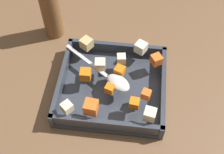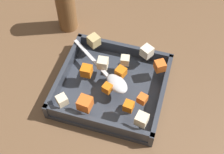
{
  "view_description": "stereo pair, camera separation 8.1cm",
  "coord_description": "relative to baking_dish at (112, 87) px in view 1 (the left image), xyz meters",
  "views": [
    {
      "loc": [
        -0.04,
        0.47,
        0.72
      ],
      "look_at": [
        0.02,
        -0.0,
        0.06
      ],
      "focal_mm": 48.98,
      "sensor_mm": 36.0,
      "label": 1
    },
    {
      "loc": [
        -0.12,
        0.45,
        0.72
      ],
      "look_at": [
        0.02,
        -0.0,
        0.06
      ],
      "focal_mm": 48.98,
      "sensor_mm": 36.0,
      "label": 2
    }
  ],
  "objects": [
    {
      "name": "ground_plane",
      "position": [
        -0.02,
        0.0,
        -0.02
      ],
      "size": [
        4.0,
        4.0,
        0.0
      ],
      "primitive_type": "plane",
      "color": "brown"
    },
    {
      "name": "baking_dish",
      "position": [
        0.0,
        0.0,
        0.0
      ],
      "size": [
        0.29,
        0.27,
        0.05
      ],
      "color": "#333842",
      "rests_on": "ground_plane"
    },
    {
      "name": "carrot_chunk_front_center",
      "position": [
        -0.09,
        0.04,
        0.05
      ],
      "size": [
        0.03,
        0.03,
        0.02
      ],
      "primitive_type": "cube",
      "rotation": [
        0.0,
        0.0,
        1.27
      ],
      "color": "orange",
      "rests_on": "baking_dish"
    },
    {
      "name": "carrot_chunk_corner_se",
      "position": [
        0.04,
        0.1,
        0.05
      ],
      "size": [
        0.04,
        0.04,
        0.03
      ],
      "primitive_type": "cube",
      "rotation": [
        0.0,
        0.0,
        6.19
      ],
      "color": "orange",
      "rests_on": "baking_dish"
    },
    {
      "name": "carrot_chunk_corner_nw",
      "position": [
        0.07,
        0.01,
        0.05
      ],
      "size": [
        0.03,
        0.03,
        0.03
      ],
      "primitive_type": "cube",
      "rotation": [
        0.0,
        0.0,
        0.04
      ],
      "color": "orange",
      "rests_on": "baking_dish"
    },
    {
      "name": "carrot_chunk_near_right",
      "position": [
        0.0,
        0.04,
        0.05
      ],
      "size": [
        0.03,
        0.03,
        0.02
      ],
      "primitive_type": "cube",
      "rotation": [
        0.0,
        0.0,
        4.4
      ],
      "color": "orange",
      "rests_on": "baking_dish"
    },
    {
      "name": "carrot_chunk_center",
      "position": [
        -0.02,
        -0.02,
        0.05
      ],
      "size": [
        0.03,
        0.03,
        0.03
      ],
      "primitive_type": "cube",
      "rotation": [
        0.0,
        0.0,
        1.24
      ],
      "color": "orange",
      "rests_on": "baking_dish"
    },
    {
      "name": "carrot_chunk_near_left",
      "position": [
        -0.12,
        -0.07,
        0.05
      ],
      "size": [
        0.04,
        0.04,
        0.03
      ],
      "primitive_type": "cube",
      "rotation": [
        0.0,
        0.0,
        5.28
      ],
      "color": "orange",
      "rests_on": "baking_dish"
    },
    {
      "name": "carrot_chunk_under_handle",
      "position": [
        -0.07,
        0.08,
        0.05
      ],
      "size": [
        0.03,
        0.03,
        0.02
      ],
      "primitive_type": "cube",
      "rotation": [
        0.0,
        0.0,
        6.17
      ],
      "color": "orange",
      "rests_on": "baking_dish"
    },
    {
      "name": "potato_chunk_heap_side",
      "position": [
        -0.02,
        -0.06,
        0.05
      ],
      "size": [
        0.03,
        0.03,
        0.02
      ],
      "primitive_type": "cube",
      "rotation": [
        0.0,
        0.0,
        4.87
      ],
      "color": "beige",
      "rests_on": "baking_dish"
    },
    {
      "name": "potato_chunk_near_spoon",
      "position": [
        0.09,
        -0.11,
        0.05
      ],
      "size": [
        0.04,
        0.04,
        0.03
      ],
      "primitive_type": "cube",
      "rotation": [
        0.0,
        0.0,
        5.71
      ],
      "color": "tan",
      "rests_on": "baking_dish"
    },
    {
      "name": "potato_chunk_corner_ne",
      "position": [
        -0.11,
        0.1,
        0.05
      ],
      "size": [
        0.03,
        0.03,
        0.03
      ],
      "primitive_type": "cube",
      "rotation": [
        0.0,
        0.0,
        1.38
      ],
      "color": "beige",
      "rests_on": "baking_dish"
    },
    {
      "name": "potato_chunk_mid_left",
      "position": [
        0.1,
        0.11,
        0.05
      ],
      "size": [
        0.04,
        0.04,
        0.03
      ],
      "primitive_type": "cube",
      "rotation": [
        0.0,
        0.0,
        3.99
      ],
      "color": "beige",
      "rests_on": "baking_dish"
    },
    {
      "name": "potato_chunk_back_center",
      "position": [
        0.04,
        -0.03,
        0.05
      ],
      "size": [
        0.03,
        0.03,
        0.03
      ],
      "primitive_type": "cube",
      "rotation": [
        0.0,
        0.0,
        3.24
      ],
      "color": "beige",
      "rests_on": "baking_dish"
    },
    {
      "name": "parsnip_chunk_far_right",
      "position": [
        -0.07,
        -0.11,
        0.05
      ],
      "size": [
        0.04,
        0.04,
        0.03
      ],
      "primitive_type": "cube",
      "rotation": [
        0.0,
        0.0,
        1.06
      ],
      "color": "silver",
      "rests_on": "baking_dish"
    },
    {
      "name": "serving_spoon",
      "position": [
        -0.0,
        0.01,
        0.05
      ],
      "size": [
        0.2,
        0.16,
        0.02
      ],
      "rotation": [
        0.0,
        0.0,
        5.65
      ],
      "color": "silver",
      "rests_on": "baking_dish"
    },
    {
      "name": "pepper_mill",
      "position": [
        0.21,
        -0.2,
        0.07
      ],
      "size": [
        0.06,
        0.06,
        0.2
      ],
      "color": "brown",
      "rests_on": "ground_plane"
    }
  ]
}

